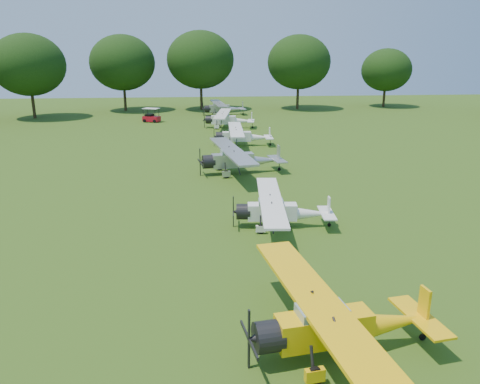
# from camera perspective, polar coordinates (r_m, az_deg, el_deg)

# --- Properties ---
(ground) EXTENTS (160.00, 160.00, 0.00)m
(ground) POSITION_cam_1_polar(r_m,az_deg,el_deg) (25.60, 2.52, -5.07)
(ground) COLOR #325314
(ground) RESTS_ON ground
(tree_belt) EXTENTS (137.36, 130.27, 14.52)m
(tree_belt) POSITION_cam_1_polar(r_m,az_deg,el_deg) (24.73, 11.15, 13.02)
(tree_belt) COLOR #2F2212
(tree_belt) RESTS_ON ground
(aircraft_2) EXTENTS (6.56, 10.40, 2.04)m
(aircraft_2) POSITION_cam_1_polar(r_m,az_deg,el_deg) (15.89, 11.87, -15.23)
(aircraft_2) COLOR yellow
(aircraft_2) RESTS_ON ground
(aircraft_3) EXTENTS (5.74, 9.14, 1.79)m
(aircraft_3) POSITION_cam_1_polar(r_m,az_deg,el_deg) (26.27, 4.87, -2.09)
(aircraft_3) COLOR white
(aircraft_3) RESTS_ON ground
(aircraft_4) EXTENTS (7.04, 11.16, 2.19)m
(aircraft_4) POSITION_cam_1_polar(r_m,az_deg,el_deg) (37.78, -0.12, 4.19)
(aircraft_4) COLOR #BBBBBF
(aircraft_4) RESTS_ON ground
(aircraft_5) EXTENTS (6.23, 9.91, 1.95)m
(aircraft_5) POSITION_cam_1_polar(r_m,az_deg,el_deg) (49.17, 0.15, 6.98)
(aircraft_5) COLOR white
(aircraft_5) RESTS_ON ground
(aircraft_6) EXTENTS (6.62, 10.50, 2.06)m
(aircraft_6) POSITION_cam_1_polar(r_m,az_deg,el_deg) (60.93, -1.55, 8.94)
(aircraft_6) COLOR white
(aircraft_6) RESTS_ON ground
(aircraft_7) EXTENTS (6.63, 10.56, 2.08)m
(aircraft_7) POSITION_cam_1_polar(r_m,az_deg,el_deg) (73.43, -2.14, 10.29)
(aircraft_7) COLOR #BBBBBF
(aircraft_7) RESTS_ON ground
(golf_cart) EXTENTS (2.58, 2.11, 1.92)m
(golf_cart) POSITION_cam_1_polar(r_m,az_deg,el_deg) (67.32, -10.78, 8.93)
(golf_cart) COLOR red
(golf_cart) RESTS_ON ground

